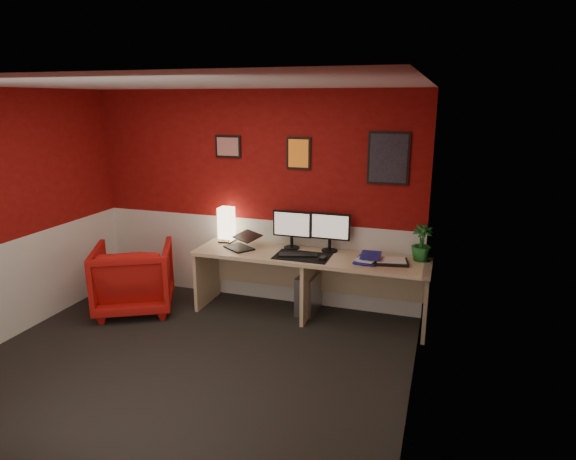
# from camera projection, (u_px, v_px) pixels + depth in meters

# --- Properties ---
(ground) EXTENTS (4.00, 3.50, 0.01)m
(ground) POSITION_uv_depth(u_px,v_px,m) (186.00, 367.00, 4.51)
(ground) COLOR black
(ground) RESTS_ON ground
(ceiling) EXTENTS (4.00, 3.50, 0.01)m
(ceiling) POSITION_uv_depth(u_px,v_px,m) (168.00, 84.00, 3.86)
(ceiling) COLOR white
(ceiling) RESTS_ON ground
(wall_back) EXTENTS (4.00, 0.01, 2.50)m
(wall_back) POSITION_uv_depth(u_px,v_px,m) (254.00, 198.00, 5.79)
(wall_back) COLOR maroon
(wall_back) RESTS_ON ground
(wall_front) EXTENTS (4.00, 0.01, 2.50)m
(wall_front) POSITION_uv_depth(u_px,v_px,m) (6.00, 322.00, 2.58)
(wall_front) COLOR maroon
(wall_front) RESTS_ON ground
(wall_right) EXTENTS (0.01, 3.50, 2.50)m
(wall_right) POSITION_uv_depth(u_px,v_px,m) (418.00, 259.00, 3.59)
(wall_right) COLOR maroon
(wall_right) RESTS_ON ground
(wainscot_back) EXTENTS (4.00, 0.01, 1.00)m
(wainscot_back) POSITION_uv_depth(u_px,v_px,m) (255.00, 259.00, 5.98)
(wainscot_back) COLOR silver
(wainscot_back) RESTS_ON ground
(wainscot_front) EXTENTS (4.00, 0.01, 1.00)m
(wainscot_front) POSITION_uv_depth(u_px,v_px,m) (26.00, 443.00, 2.78)
(wainscot_front) COLOR silver
(wainscot_front) RESTS_ON ground
(wainscot_left) EXTENTS (0.01, 3.50, 1.00)m
(wainscot_left) POSITION_uv_depth(u_px,v_px,m) (9.00, 291.00, 4.98)
(wainscot_left) COLOR silver
(wainscot_left) RESTS_ON ground
(wainscot_right) EXTENTS (0.01, 3.50, 1.00)m
(wainscot_right) POSITION_uv_depth(u_px,v_px,m) (411.00, 351.00, 3.78)
(wainscot_right) COLOR silver
(wainscot_right) RESTS_ON ground
(desk) EXTENTS (2.60, 0.65, 0.73)m
(desk) POSITION_uv_depth(u_px,v_px,m) (309.00, 286.00, 5.47)
(desk) COLOR tan
(desk) RESTS_ON ground
(shoji_lamp) EXTENTS (0.16, 0.16, 0.40)m
(shoji_lamp) POSITION_uv_depth(u_px,v_px,m) (226.00, 226.00, 5.83)
(shoji_lamp) COLOR #FFE5B2
(shoji_lamp) RESTS_ON desk
(laptop) EXTENTS (0.40, 0.38, 0.22)m
(laptop) POSITION_uv_depth(u_px,v_px,m) (239.00, 239.00, 5.58)
(laptop) COLOR black
(laptop) RESTS_ON desk
(monitor_left) EXTENTS (0.45, 0.06, 0.58)m
(monitor_left) POSITION_uv_depth(u_px,v_px,m) (292.00, 224.00, 5.54)
(monitor_left) COLOR black
(monitor_left) RESTS_ON desk
(monitor_right) EXTENTS (0.45, 0.06, 0.58)m
(monitor_right) POSITION_uv_depth(u_px,v_px,m) (330.00, 226.00, 5.43)
(monitor_right) COLOR black
(monitor_right) RESTS_ON desk
(desk_mat) EXTENTS (0.60, 0.38, 0.01)m
(desk_mat) POSITION_uv_depth(u_px,v_px,m) (302.00, 256.00, 5.32)
(desk_mat) COLOR black
(desk_mat) RESTS_ON desk
(keyboard) EXTENTS (0.44, 0.24, 0.02)m
(keyboard) POSITION_uv_depth(u_px,v_px,m) (298.00, 255.00, 5.34)
(keyboard) COLOR black
(keyboard) RESTS_ON desk_mat
(mouse) EXTENTS (0.06, 0.10, 0.03)m
(mouse) POSITION_uv_depth(u_px,v_px,m) (323.00, 258.00, 5.21)
(mouse) COLOR black
(mouse) RESTS_ON desk_mat
(book_bottom) EXTENTS (0.25, 0.32, 0.03)m
(book_bottom) POSITION_uv_depth(u_px,v_px,m) (356.00, 259.00, 5.19)
(book_bottom) COLOR navy
(book_bottom) RESTS_ON desk
(book_middle) EXTENTS (0.27, 0.32, 0.02)m
(book_middle) POSITION_uv_depth(u_px,v_px,m) (360.00, 257.00, 5.19)
(book_middle) COLOR silver
(book_middle) RESTS_ON book_bottom
(book_top) EXTENTS (0.23, 0.30, 0.03)m
(book_top) POSITION_uv_depth(u_px,v_px,m) (361.00, 255.00, 5.18)
(book_top) COLOR navy
(book_top) RESTS_ON book_middle
(zen_tray) EXTENTS (0.39, 0.31, 0.03)m
(zen_tray) POSITION_uv_depth(u_px,v_px,m) (391.00, 262.00, 5.10)
(zen_tray) COLOR black
(zen_tray) RESTS_ON desk
(potted_plant) EXTENTS (0.22, 0.22, 0.39)m
(potted_plant) POSITION_uv_depth(u_px,v_px,m) (422.00, 243.00, 5.15)
(potted_plant) COLOR #19591E
(potted_plant) RESTS_ON desk
(pc_tower) EXTENTS (0.23, 0.46, 0.45)m
(pc_tower) POSITION_uv_depth(u_px,v_px,m) (309.00, 293.00, 5.65)
(pc_tower) COLOR #99999E
(pc_tower) RESTS_ON ground
(armchair) EXTENTS (1.15, 1.16, 0.79)m
(armchair) POSITION_uv_depth(u_px,v_px,m) (134.00, 277.00, 5.65)
(armchair) COLOR red
(armchair) RESTS_ON ground
(art_left) EXTENTS (0.32, 0.02, 0.26)m
(art_left) POSITION_uv_depth(u_px,v_px,m) (228.00, 147.00, 5.72)
(art_left) COLOR red
(art_left) RESTS_ON wall_back
(art_center) EXTENTS (0.28, 0.02, 0.36)m
(art_center) POSITION_uv_depth(u_px,v_px,m) (299.00, 153.00, 5.47)
(art_center) COLOR orange
(art_center) RESTS_ON wall_back
(art_right) EXTENTS (0.44, 0.02, 0.56)m
(art_right) POSITION_uv_depth(u_px,v_px,m) (388.00, 158.00, 5.18)
(art_right) COLOR black
(art_right) RESTS_ON wall_back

